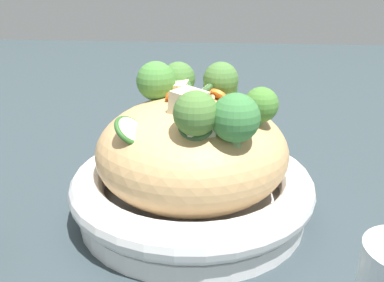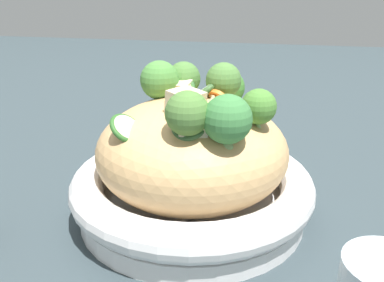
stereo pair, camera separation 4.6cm
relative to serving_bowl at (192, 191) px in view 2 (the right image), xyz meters
The scene contains 7 objects.
ground_plane 0.03m from the serving_bowl, ahead, with size 3.00×3.00×0.00m, color #313E43.
serving_bowl is the anchor object (origin of this frame).
noodle_heap 0.05m from the serving_bowl, 18.16° to the left, with size 0.21×0.21×0.12m.
broccoli_florets 0.12m from the serving_bowl, 108.53° to the left, with size 0.21×0.17×0.07m.
carrot_coins 0.11m from the serving_bowl, 22.47° to the left, with size 0.10×0.07×0.03m.
zucchini_slices 0.10m from the serving_bowl, 69.72° to the right, with size 0.14×0.11×0.05m.
chicken_chunks 0.11m from the serving_bowl, ahead, with size 0.12×0.07×0.04m.
Camera 2 is at (0.42, 0.09, 0.26)m, focal length 39.01 mm.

